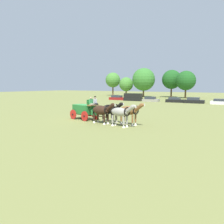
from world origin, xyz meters
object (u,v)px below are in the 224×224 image
object	(u,v)px
draft_horse_lead_off	(121,113)
parked_vehicle_d	(175,100)
draft_horse_lead_near	(130,111)
parked_vehicle_b	(133,97)
parked_vehicle_a	(117,98)
parked_vehicle_f	(221,102)
show_wagon	(85,110)
draft_horse_rear_near	(111,110)
parked_vehicle_c	(151,99)
parked_vehicle_e	(194,101)
draft_horse_rear_off	(102,111)

from	to	relation	value
draft_horse_lead_off	parked_vehicle_d	size ratio (longest dim) A/B	0.71
draft_horse_lead_near	parked_vehicle_b	distance (m)	35.96
parked_vehicle_a	parked_vehicle_f	xyz separation A→B (m)	(25.60, -1.12, -0.03)
parked_vehicle_d	show_wagon	bearing A→B (deg)	-91.44
draft_horse_rear_near	parked_vehicle_b	world-z (taller)	draft_horse_rear_near
draft_horse_rear_near	draft_horse_lead_near	xyz separation A→B (m)	(2.56, -0.53, 0.05)
parked_vehicle_b	parked_vehicle_c	xyz separation A→B (m)	(4.95, -0.39, -0.40)
draft_horse_lead_off	parked_vehicle_e	world-z (taller)	draft_horse_lead_off
parked_vehicle_a	parked_vehicle_d	size ratio (longest dim) A/B	1.05
parked_vehicle_c	parked_vehicle_d	bearing A→B (deg)	6.86
draft_horse_lead_near	parked_vehicle_b	xyz separation A→B (m)	(-15.95, 32.23, -0.48)
draft_horse_rear_off	parked_vehicle_b	xyz separation A→B (m)	(-13.13, 32.98, -0.43)
show_wagon	draft_horse_rear_near	world-z (taller)	show_wagon
parked_vehicle_c	parked_vehicle_e	bearing A→B (deg)	3.39
show_wagon	draft_horse_lead_near	xyz separation A→B (m)	(6.08, -0.59, 0.23)
draft_horse_rear_off	draft_horse_lead_off	distance (m)	2.62
show_wagon	draft_horse_rear_near	size ratio (longest dim) A/B	1.79
show_wagon	draft_horse_rear_off	distance (m)	3.53
draft_horse_lead_off	draft_horse_rear_off	bearing A→B (deg)	168.38
show_wagon	parked_vehicle_c	size ratio (longest dim) A/B	1.37
parked_vehicle_a	parked_vehicle_f	world-z (taller)	parked_vehicle_a
show_wagon	draft_horse_lead_off	distance (m)	6.12
show_wagon	parked_vehicle_d	distance (m)	31.95
draft_horse_lead_near	parked_vehicle_a	world-z (taller)	draft_horse_lead_near
draft_horse_rear_near	draft_horse_lead_near	distance (m)	2.62
parked_vehicle_c	parked_vehicle_f	distance (m)	15.38
show_wagon	parked_vehicle_a	distance (m)	36.00
show_wagon	parked_vehicle_f	xyz separation A→B (m)	(10.46, 31.54, -0.67)
parked_vehicle_a	parked_vehicle_e	bearing A→B (deg)	-2.34
parked_vehicle_a	parked_vehicle_b	xyz separation A→B (m)	(5.27, -1.02, 0.39)
show_wagon	parked_vehicle_b	distance (m)	33.14
draft_horse_rear_near	parked_vehicle_e	size ratio (longest dim) A/B	0.72
parked_vehicle_c	draft_horse_rear_off	bearing A→B (deg)	-75.91
draft_horse_rear_near	parked_vehicle_d	world-z (taller)	draft_horse_rear_near
parked_vehicle_a	show_wagon	bearing A→B (deg)	-65.14
draft_horse_rear_near	parked_vehicle_f	xyz separation A→B (m)	(6.94, 31.60, -0.86)
draft_horse_lead_off	parked_vehicle_a	xyz separation A→B (m)	(-20.96, 34.52, -0.82)
draft_horse_lead_off	parked_vehicle_b	size ratio (longest dim) A/B	0.65
draft_horse_rear_off	parked_vehicle_b	world-z (taller)	draft_horse_rear_off
parked_vehicle_c	parked_vehicle_e	size ratio (longest dim) A/B	0.94
draft_horse_rear_near	parked_vehicle_e	xyz separation A→B (m)	(1.51, 31.90, -0.80)
parked_vehicle_b	parked_vehicle_f	bearing A→B (deg)	-0.28
draft_horse_rear_off	parked_vehicle_e	world-z (taller)	draft_horse_rear_off
show_wagon	draft_horse_rear_off	world-z (taller)	show_wagon
parked_vehicle_b	parked_vehicle_a	bearing A→B (deg)	169.07
parked_vehicle_f	parked_vehicle_d	bearing A→B (deg)	177.67
draft_horse_rear_off	parked_vehicle_e	bearing A→B (deg)	86.95
draft_horse_rear_off	parked_vehicle_d	world-z (taller)	draft_horse_rear_off
parked_vehicle_c	draft_horse_lead_near	bearing A→B (deg)	-70.94
parked_vehicle_b	parked_vehicle_e	xyz separation A→B (m)	(14.90, 0.19, -0.36)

